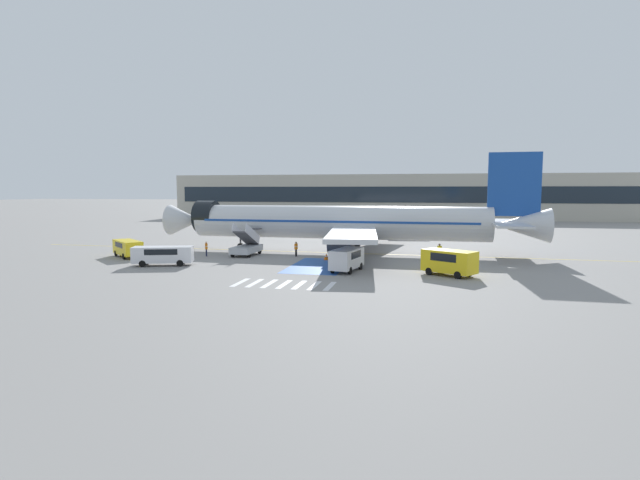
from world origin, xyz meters
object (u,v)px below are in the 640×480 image
at_px(traffic_cone_0, 342,262).
at_px(fuel_tanker, 403,226).
at_px(airliner, 343,222).
at_px(service_van_3, 163,254).
at_px(service_van_1, 449,261).
at_px(service_van_0, 347,258).
at_px(ground_crew_2, 296,248).
at_px(terminal_building, 394,197).
at_px(ground_crew_1, 439,251).
at_px(ground_crew_0, 206,248).
at_px(boarding_stairs_forward, 247,247).
at_px(service_van_2, 128,247).
at_px(traffic_cone_1, 326,257).

bearing_deg(traffic_cone_0, fuel_tanker, 81.46).
height_order(airliner, service_van_3, airliner).
bearing_deg(service_van_1, service_van_0, 120.20).
distance_m(ground_crew_2, traffic_cone_0, 7.48).
xyz_separation_m(fuel_tanker, terminal_building, (-4.68, 51.73, 3.81)).
distance_m(airliner, ground_crew_1, 11.75).
bearing_deg(traffic_cone_0, ground_crew_2, 142.30).
bearing_deg(fuel_tanker, service_van_1, -176.91).
height_order(ground_crew_1, traffic_cone_0, ground_crew_1).
distance_m(airliner, service_van_3, 20.30).
xyz_separation_m(ground_crew_0, traffic_cone_0, (15.57, -2.60, -0.68)).
distance_m(airliner, ground_crew_0, 15.58).
relative_size(service_van_3, terminal_building, 0.05).
relative_size(service_van_1, traffic_cone_0, 9.76).
height_order(service_van_3, traffic_cone_0, service_van_3).
relative_size(boarding_stairs_forward, service_van_0, 1.10).
bearing_deg(ground_crew_0, service_van_3, 136.45).
distance_m(airliner, service_van_1, 17.57).
xyz_separation_m(ground_crew_0, ground_crew_1, (24.97, 2.04, 0.08)).
distance_m(service_van_2, terminal_building, 85.15).
bearing_deg(ground_crew_0, ground_crew_1, -119.43).
bearing_deg(traffic_cone_0, service_van_0, -75.13).
bearing_deg(boarding_stairs_forward, service_van_0, -32.64).
height_order(fuel_tanker, service_van_0, fuel_tanker).
height_order(service_van_1, ground_crew_0, service_van_1).
height_order(fuel_tanker, ground_crew_1, fuel_tanker).
distance_m(fuel_tanker, traffic_cone_0, 30.57).
distance_m(service_van_1, service_van_3, 26.74).
relative_size(airliner, fuel_tanker, 4.64).
bearing_deg(terminal_building, ground_crew_2, -94.25).
bearing_deg(traffic_cone_0, service_van_1, -25.04).
relative_size(service_van_2, ground_crew_2, 3.06).
relative_size(service_van_3, ground_crew_1, 3.37).
bearing_deg(airliner, traffic_cone_1, 174.21).
relative_size(fuel_tanker, service_van_3, 1.61).
relative_size(airliner, service_van_3, 7.48).
xyz_separation_m(service_van_2, ground_crew_2, (17.70, 4.37, -0.18)).
distance_m(airliner, terminal_building, 73.42).
height_order(service_van_2, traffic_cone_0, service_van_2).
height_order(ground_crew_0, ground_crew_1, ground_crew_1).
bearing_deg(ground_crew_0, service_van_0, -146.24).
bearing_deg(traffic_cone_1, ground_crew_1, 9.81).
relative_size(boarding_stairs_forward, traffic_cone_1, 8.09).
distance_m(airliner, boarding_stairs_forward, 11.28).
bearing_deg(traffic_cone_0, terminal_building, 90.10).
relative_size(service_van_2, ground_crew_1, 2.83).
height_order(ground_crew_2, terminal_building, terminal_building).
relative_size(service_van_3, traffic_cone_1, 9.05).
bearing_deg(airliner, ground_crew_0, 113.95).
distance_m(service_van_1, ground_crew_1, 9.33).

